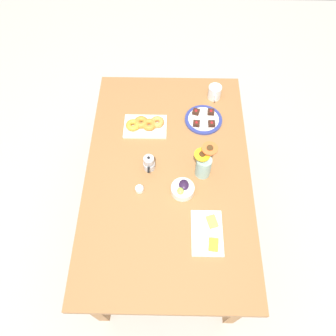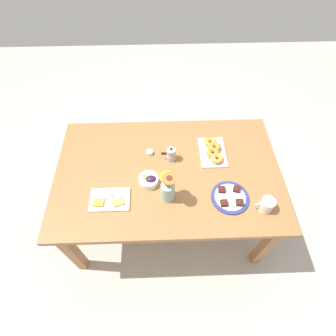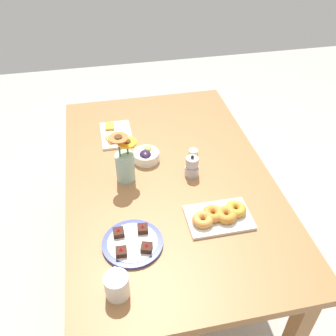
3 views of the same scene
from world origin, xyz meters
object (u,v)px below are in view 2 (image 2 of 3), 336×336
at_px(coffee_mug, 267,205).
at_px(jam_cup_honey, 150,152).
at_px(dining_table, 168,178).
at_px(flower_vase, 168,190).
at_px(dessert_plate, 230,197).
at_px(grape_bowl, 149,180).
at_px(croissant_platter, 213,151).
at_px(cheese_platter, 110,200).
at_px(moka_pot, 171,154).

xyz_separation_m(coffee_mug, jam_cup_honey, (0.74, -0.48, -0.03)).
xyz_separation_m(dining_table, flower_vase, (0.01, 0.21, 0.18)).
distance_m(dining_table, jam_cup_honey, 0.23).
height_order(dining_table, dessert_plate, dessert_plate).
xyz_separation_m(dining_table, jam_cup_honey, (0.13, -0.16, 0.10)).
height_order(dining_table, grape_bowl, grape_bowl).
bearing_deg(dining_table, croissant_platter, -155.24).
bearing_deg(coffee_mug, cheese_platter, -5.13).
xyz_separation_m(grape_bowl, cheese_platter, (0.26, 0.13, -0.02)).
distance_m(dining_table, croissant_platter, 0.39).
bearing_deg(croissant_platter, jam_cup_honey, -0.89).
distance_m(grape_bowl, moka_pot, 0.26).
bearing_deg(coffee_mug, dessert_plate, -21.20).
height_order(cheese_platter, croissant_platter, croissant_platter).
distance_m(croissant_platter, flower_vase, 0.51).
bearing_deg(coffee_mug, dining_table, -26.97).
bearing_deg(moka_pot, dining_table, 77.46).
bearing_deg(croissant_platter, cheese_platter, 27.36).
distance_m(flower_vase, moka_pot, 0.33).
bearing_deg(jam_cup_honey, croissant_platter, 179.11).
bearing_deg(flower_vase, moka_pot, -95.91).
bearing_deg(jam_cup_honey, moka_pot, 162.23).
relative_size(croissant_platter, flower_vase, 1.08).
relative_size(dining_table, cheese_platter, 6.15).
bearing_deg(croissant_platter, dining_table, 24.76).
distance_m(coffee_mug, flower_vase, 0.63).
distance_m(croissant_platter, dessert_plate, 0.39).
xyz_separation_m(dining_table, moka_pot, (-0.03, -0.11, 0.13)).
bearing_deg(croissant_platter, grape_bowl, 27.29).
distance_m(croissant_platter, moka_pot, 0.32).
distance_m(grape_bowl, cheese_platter, 0.29).
xyz_separation_m(dining_table, dessert_plate, (-0.40, 0.23, 0.10)).
relative_size(cheese_platter, jam_cup_honey, 5.42).
relative_size(grape_bowl, croissant_platter, 0.48).
bearing_deg(dessert_plate, dining_table, -29.77).
bearing_deg(jam_cup_honey, grape_bowl, 89.52).
relative_size(dining_table, jam_cup_honey, 33.33).
height_order(coffee_mug, croissant_platter, coffee_mug).
bearing_deg(moka_pot, coffee_mug, 144.04).
xyz_separation_m(dining_table, grape_bowl, (0.13, 0.09, 0.12)).
bearing_deg(coffee_mug, croissant_platter, -59.90).
distance_m(dining_table, dessert_plate, 0.47).
height_order(cheese_platter, moka_pot, moka_pot).
relative_size(dining_table, flower_vase, 6.14).
xyz_separation_m(coffee_mug, moka_pot, (0.59, -0.43, -0.00)).
height_order(jam_cup_honey, flower_vase, flower_vase).
bearing_deg(coffee_mug, jam_cup_honey, -32.62).
distance_m(coffee_mug, cheese_platter, 1.01).
distance_m(dining_table, moka_pot, 0.18).
height_order(dining_table, croissant_platter, croissant_platter).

